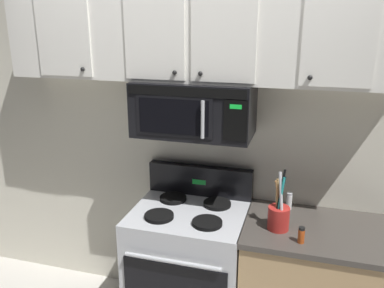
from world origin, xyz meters
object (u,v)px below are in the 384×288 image
at_px(stove_range, 189,267).
at_px(over_range_microwave, 194,108).
at_px(salt_shaker, 289,201).
at_px(spice_jar, 301,235).
at_px(utensil_crock_red, 279,215).

relative_size(stove_range, over_range_microwave, 1.47).
distance_m(stove_range, salt_shaker, 0.83).
xyz_separation_m(stove_range, spice_jar, (0.73, -0.20, 0.48)).
height_order(utensil_crock_red, salt_shaker, utensil_crock_red).
bearing_deg(stove_range, utensil_crock_red, -7.26).
distance_m(over_range_microwave, salt_shaker, 0.89).
distance_m(utensil_crock_red, salt_shaker, 0.30).
bearing_deg(stove_range, salt_shaker, 19.03).
bearing_deg(spice_jar, stove_range, 164.66).
relative_size(utensil_crock_red, spice_jar, 3.86).
distance_m(stove_range, utensil_crock_red, 0.79).
height_order(over_range_microwave, salt_shaker, over_range_microwave).
bearing_deg(over_range_microwave, stove_range, -89.86).
distance_m(stove_range, spice_jar, 0.89).
height_order(stove_range, utensil_crock_red, utensil_crock_red).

